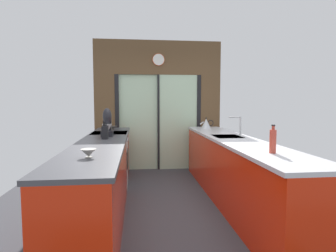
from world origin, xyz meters
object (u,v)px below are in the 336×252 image
object	(u,v)px
stand_mixer	(107,125)
kettle	(206,123)
oven_range	(110,160)
knife_block	(105,132)
soap_bottle	(273,141)
mixing_bowl_far	(113,128)
mixing_bowl_near	(89,153)

from	to	relation	value
stand_mixer	kettle	distance (m)	2.08
stand_mixer	oven_range	bearing A→B (deg)	92.17
knife_block	soap_bottle	world-z (taller)	soap_bottle
mixing_bowl_far	soap_bottle	size ratio (longest dim) A/B	0.55
mixing_bowl_near	kettle	size ratio (longest dim) A/B	0.52
kettle	soap_bottle	bearing A→B (deg)	-90.04
soap_bottle	knife_block	bearing A→B (deg)	144.11
knife_block	stand_mixer	size ratio (longest dim) A/B	0.61
oven_range	mixing_bowl_near	world-z (taller)	mixing_bowl_near
knife_block	mixing_bowl_near	bearing A→B (deg)	-90.00
mixing_bowl_far	soap_bottle	world-z (taller)	soap_bottle
mixing_bowl_near	knife_block	world-z (taller)	knife_block
kettle	soap_bottle	distance (m)	2.69
mixing_bowl_far	stand_mixer	size ratio (longest dim) A/B	0.37
mixing_bowl_far	stand_mixer	distance (m)	0.95
oven_range	knife_block	size ratio (longest dim) A/B	3.60
knife_block	soap_bottle	distance (m)	2.20
mixing_bowl_far	kettle	size ratio (longest dim) A/B	0.57
mixing_bowl_far	stand_mixer	bearing A→B (deg)	-90.00
soap_bottle	kettle	bearing A→B (deg)	89.96
mixing_bowl_near	stand_mixer	world-z (taller)	stand_mixer
mixing_bowl_near	kettle	distance (m)	3.25
oven_range	stand_mixer	world-z (taller)	stand_mixer
mixing_bowl_far	mixing_bowl_near	bearing A→B (deg)	-90.00
kettle	mixing_bowl_far	bearing A→B (deg)	-175.64
kettle	knife_block	bearing A→B (deg)	-141.86
mixing_bowl_near	soap_bottle	size ratio (longest dim) A/B	0.50
mixing_bowl_near	knife_block	size ratio (longest dim) A/B	0.56
mixing_bowl_far	kettle	bearing A→B (deg)	4.36
mixing_bowl_near	soap_bottle	world-z (taller)	soap_bottle
mixing_bowl_near	knife_block	distance (m)	1.32
oven_range	knife_block	xyz separation A→B (m)	(0.02, -0.81, 0.56)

